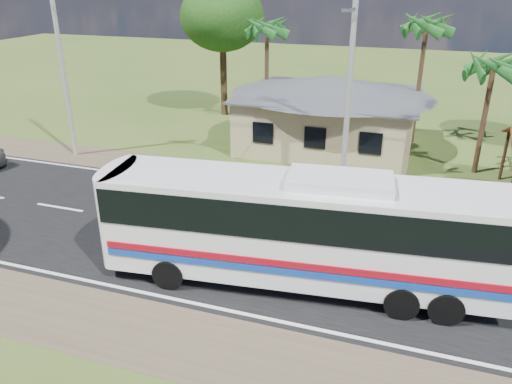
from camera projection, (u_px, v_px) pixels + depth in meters
ground at (242, 238)px, 20.49m from camera, size 120.00×120.00×0.00m
road at (242, 238)px, 20.48m from camera, size 120.00×16.00×0.03m
house at (330, 104)px, 30.41m from camera, size 12.40×10.00×5.00m
utility_poles at (343, 73)px, 23.02m from camera, size 32.80×2.22×11.00m
palm_near at (494, 66)px, 24.97m from camera, size 2.80×2.80×6.70m
palm_mid at (427, 25)px, 29.31m from camera, size 2.80×2.80×8.20m
palm_far at (267, 28)px, 32.85m from camera, size 2.80×2.80×7.70m
tree_behind_house at (222, 17)px, 35.58m from camera, size 6.00×6.00×9.61m
coach_bus at (304, 223)px, 16.60m from camera, size 13.51×4.27×4.12m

